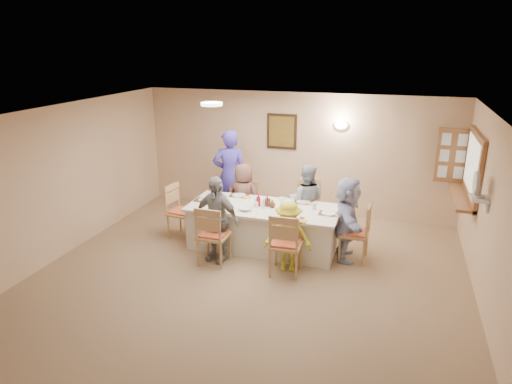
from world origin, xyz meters
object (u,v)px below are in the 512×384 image
(chair_left_end, at_px, (182,211))
(diner_right_end, at_px, (347,219))
(chair_right_end, at_px, (354,232))
(diner_front_left, at_px, (216,219))
(desk_fan, at_px, (478,188))
(chair_back_right, at_px, (307,208))
(chair_front_left, at_px, (214,234))
(chair_front_right, at_px, (286,243))
(diner_front_right, at_px, (288,236))
(condiment_ketchup, at_px, (258,200))
(diner_back_left, at_px, (244,197))
(caregiver, at_px, (230,175))
(chair_back_left, at_px, (246,205))
(serving_hatch, at_px, (473,167))
(diner_back_right, at_px, (306,201))
(dining_table, at_px, (263,227))

(chair_left_end, bearing_deg, diner_right_end, -82.32)
(chair_right_end, distance_m, diner_front_left, 2.27)
(desk_fan, distance_m, chair_back_right, 3.07)
(chair_front_left, xyz_separation_m, chair_front_right, (1.20, 0.00, 0.01))
(chair_front_right, relative_size, diner_front_right, 0.90)
(chair_back_right, bearing_deg, chair_right_end, -44.29)
(desk_fan, relative_size, condiment_ketchup, 1.38)
(chair_left_end, height_order, diner_front_right, diner_front_right)
(diner_back_left, bearing_deg, desk_fan, 172.69)
(diner_back_left, bearing_deg, chair_front_left, 99.42)
(caregiver, bearing_deg, chair_back_left, 118.75)
(serving_hatch, xyz_separation_m, diner_front_right, (-2.71, -1.57, -0.93))
(diner_right_end, bearing_deg, condiment_ketchup, 81.12)
(chair_left_end, bearing_deg, serving_hatch, -71.97)
(chair_back_left, relative_size, diner_back_right, 0.65)
(caregiver, bearing_deg, condiment_ketchup, 106.45)
(diner_right_end, xyz_separation_m, condiment_ketchup, (-1.52, 0.01, 0.16))
(dining_table, relative_size, diner_back_right, 1.86)
(serving_hatch, bearing_deg, chair_left_end, -169.64)
(chair_right_end, bearing_deg, diner_front_left, -70.28)
(caregiver, bearing_deg, desk_fan, 135.85)
(dining_table, distance_m, diner_back_right, 0.96)
(chair_back_right, distance_m, diner_front_left, 1.92)
(diner_right_end, bearing_deg, diner_back_right, 41.74)
(dining_table, xyz_separation_m, condiment_ketchup, (-0.10, 0.01, 0.49))
(desk_fan, relative_size, diner_back_left, 0.23)
(chair_front_left, distance_m, diner_front_left, 0.25)
(desk_fan, bearing_deg, serving_hatch, 85.34)
(diner_back_right, bearing_deg, dining_table, 41.87)
(serving_hatch, distance_m, diner_back_left, 4.00)
(chair_front_left, relative_size, condiment_ketchup, 4.62)
(chair_left_end, bearing_deg, chair_right_end, -82.32)
(chair_front_left, distance_m, diner_front_right, 1.21)
(dining_table, relative_size, diner_front_right, 2.27)
(serving_hatch, bearing_deg, chair_back_right, -178.14)
(chair_front_left, xyz_separation_m, diner_front_left, (0.00, 0.12, 0.21))
(chair_front_left, bearing_deg, diner_front_left, -89.56)
(chair_front_right, xyz_separation_m, caregiver, (-1.65, 1.95, 0.40))
(chair_back_right, bearing_deg, chair_back_left, 175.81)
(serving_hatch, bearing_deg, diner_front_left, -158.14)
(chair_front_right, relative_size, condiment_ketchup, 4.70)
(chair_right_end, bearing_deg, condiment_ketchup, -88.10)
(chair_front_right, xyz_separation_m, diner_front_right, (0.00, 0.12, 0.06))
(diner_back_right, xyz_separation_m, diner_front_right, (0.00, -1.36, -0.12))
(diner_back_right, bearing_deg, condiment_ketchup, 37.24)
(chair_back_left, xyz_separation_m, chair_front_right, (1.20, -1.60, 0.06))
(chair_right_end, height_order, diner_back_right, diner_back_right)
(desk_fan, relative_size, chair_front_left, 0.30)
(chair_back_left, distance_m, diner_front_left, 1.50)
(chair_front_left, xyz_separation_m, chair_right_end, (2.15, 0.80, -0.01))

